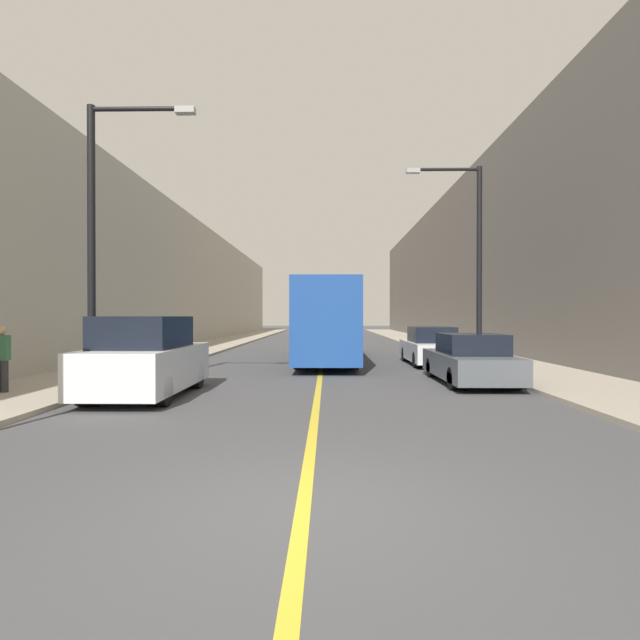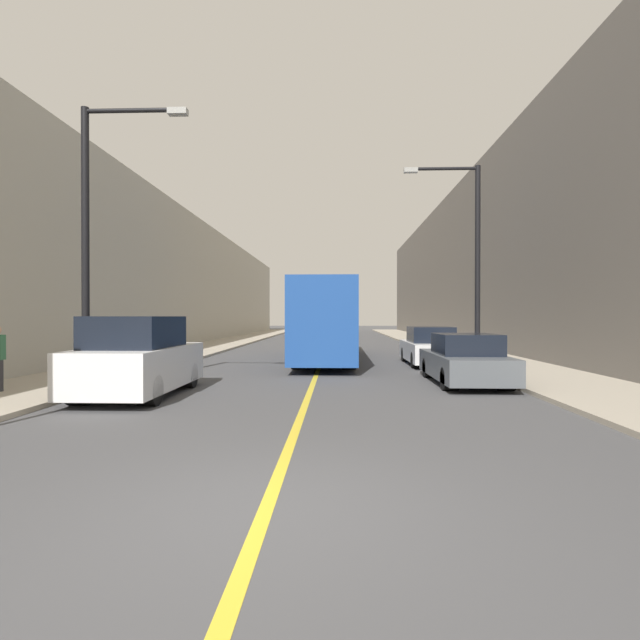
{
  "view_description": "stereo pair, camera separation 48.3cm",
  "coord_description": "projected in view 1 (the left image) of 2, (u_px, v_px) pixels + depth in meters",
  "views": [
    {
      "loc": [
        0.25,
        -5.01,
        1.97
      ],
      "look_at": [
        -0.11,
        18.2,
        1.81
      ],
      "focal_mm": 28.0,
      "sensor_mm": 36.0,
      "label": 1
    },
    {
      "loc": [
        0.74,
        -5.0,
        1.97
      ],
      "look_at": [
        -0.11,
        18.2,
        1.81
      ],
      "focal_mm": 28.0,
      "sensor_mm": 36.0,
      "label": 2
    }
  ],
  "objects": [
    {
      "name": "street_lamp_left",
      "position": [
        101.0,
        226.0,
        12.86
      ],
      "size": [
        2.8,
        0.24,
        7.3
      ],
      "color": "black",
      "rests_on": "sidewalk_left"
    },
    {
      "name": "building_row_left",
      "position": [
        167.0,
        281.0,
        35.16
      ],
      "size": [
        4.0,
        72.0,
        8.93
      ],
      "primitive_type": "cube",
      "color": "#B7B2A3",
      "rests_on": "ground"
    },
    {
      "name": "building_row_right",
      "position": [
        482.0,
        264.0,
        34.81
      ],
      "size": [
        4.0,
        72.0,
        11.24
      ],
      "primitive_type": "cube",
      "color": "#66605B",
      "rests_on": "ground"
    },
    {
      "name": "car_right_near",
      "position": [
        470.0,
        361.0,
        14.66
      ],
      "size": [
        1.87,
        4.6,
        1.47
      ],
      "color": "#51565B",
      "rests_on": "ground"
    },
    {
      "name": "ground_plane",
      "position": [
        303.0,
        512.0,
        5.03
      ],
      "size": [
        200.0,
        200.0,
        0.0
      ],
      "primitive_type": "plane",
      "color": "#474749"
    },
    {
      "name": "bus",
      "position": [
        327.0,
        320.0,
        22.41
      ],
      "size": [
        2.42,
        12.31,
        3.35
      ],
      "color": "#1E4793",
      "rests_on": "ground"
    },
    {
      "name": "parked_suv_left",
      "position": [
        146.0,
        360.0,
        12.25
      ],
      "size": [
        1.99,
        4.5,
        1.97
      ],
      "color": "silver",
      "rests_on": "ground"
    },
    {
      "name": "road_center_line",
      "position": [
        324.0,
        344.0,
        35.02
      ],
      "size": [
        0.16,
        72.0,
        0.01
      ],
      "primitive_type": "cube",
      "color": "gold",
      "rests_on": "ground"
    },
    {
      "name": "street_lamp_right",
      "position": [
        472.0,
        252.0,
        18.42
      ],
      "size": [
        2.8,
        0.24,
        7.39
      ],
      "color": "black",
      "rests_on": "sidewalk_right"
    },
    {
      "name": "car_right_mid",
      "position": [
        431.0,
        348.0,
        20.37
      ],
      "size": [
        1.86,
        4.58,
        1.56
      ],
      "color": "silver",
      "rests_on": "ground"
    },
    {
      "name": "sidewalk_left",
      "position": [
        221.0,
        344.0,
        35.14
      ],
      "size": [
        3.51,
        72.0,
        0.11
      ],
      "primitive_type": "cube",
      "color": "#A89E8C",
      "rests_on": "ground"
    },
    {
      "name": "sidewalk_right",
      "position": [
        428.0,
        344.0,
        34.91
      ],
      "size": [
        3.51,
        72.0,
        0.11
      ],
      "primitive_type": "cube",
      "color": "#A89E8C",
      "rests_on": "ground"
    },
    {
      "name": "pedestrian",
      "position": [
        1.0,
        358.0,
        12.19
      ],
      "size": [
        0.36,
        0.23,
        1.63
      ],
      "color": "#2D2D33",
      "rests_on": "sidewalk_left"
    }
  ]
}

